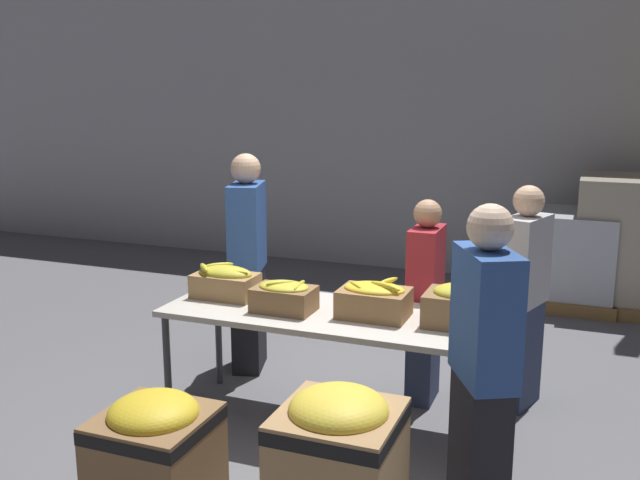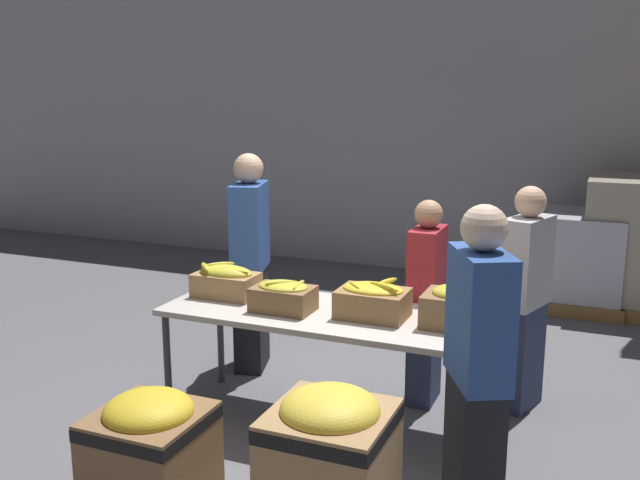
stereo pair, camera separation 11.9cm
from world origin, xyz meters
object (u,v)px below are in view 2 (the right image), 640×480
object	(u,v)px
volunteer_0	(250,264)
volunteer_1	(477,374)
banana_box_3	(461,306)
banana_box_1	(283,296)
donation_bin_0	(151,449)
sorting_table	(330,320)
pallet_stack_1	(575,260)
volunteer_3	(426,303)
pallet_stack_0	(635,246)
volunteer_2	(524,300)
banana_box_2	(373,300)
donation_bin_1	(330,470)
banana_box_0	(226,281)

from	to	relation	value
volunteer_0	volunteer_1	size ratio (longest dim) A/B	1.03
banana_box_3	banana_box_1	bearing A→B (deg)	-173.50
banana_box_1	banana_box_3	xyz separation A→B (m)	(1.16, 0.13, 0.03)
donation_bin_0	sorting_table	bearing A→B (deg)	68.08
banana_box_1	pallet_stack_1	size ratio (longest dim) A/B	0.39
sorting_table	pallet_stack_1	bearing A→B (deg)	69.15
volunteer_3	pallet_stack_0	size ratio (longest dim) A/B	1.09
sorting_table	volunteer_2	xyz separation A→B (m)	(1.16, 0.81, 0.05)
banana_box_1	banana_box_2	world-z (taller)	banana_box_2
volunteer_1	donation_bin_1	xyz separation A→B (m)	(-0.60, -0.52, -0.39)
banana_box_3	pallet_stack_0	xyz separation A→B (m)	(1.07, 3.61, -0.27)
sorting_table	volunteer_1	bearing A→B (deg)	-34.86
banana_box_2	volunteer_0	size ratio (longest dim) A/B	0.25
volunteer_2	banana_box_0	bearing A→B (deg)	-51.16
banana_box_2	donation_bin_1	distance (m)	1.41
donation_bin_0	pallet_stack_0	world-z (taller)	pallet_stack_0
banana_box_3	volunteer_2	distance (m)	0.84
banana_box_3	volunteer_0	distance (m)	1.98
banana_box_3	pallet_stack_1	world-z (taller)	banana_box_3
volunteer_1	volunteer_3	size ratio (longest dim) A/B	1.15
volunteer_2	pallet_stack_0	bearing A→B (deg)	-177.37
sorting_table	donation_bin_0	distance (m)	1.46
banana_box_0	donation_bin_0	bearing A→B (deg)	-77.65
banana_box_0	donation_bin_1	size ratio (longest dim) A/B	0.51
pallet_stack_1	sorting_table	bearing A→B (deg)	-110.85
banana_box_1	banana_box_0	bearing A→B (deg)	164.76
sorting_table	banana_box_2	bearing A→B (deg)	2.26
banana_box_1	volunteer_1	size ratio (longest dim) A/B	0.23
volunteer_2	banana_box_3	bearing A→B (deg)	-3.27
sorting_table	volunteer_3	bearing A→B (deg)	52.69
volunteer_0	donation_bin_1	distance (m)	2.57
volunteer_0	volunteer_2	world-z (taller)	volunteer_0
volunteer_3	donation_bin_0	world-z (taller)	volunteer_3
sorting_table	volunteer_1	size ratio (longest dim) A/B	1.30
volunteer_0	pallet_stack_1	xyz separation A→B (m)	(2.36, 2.86, -0.39)
volunteer_2	volunteer_3	world-z (taller)	volunteer_2
banana_box_0	donation_bin_1	bearing A→B (deg)	-45.18
banana_box_2	donation_bin_0	bearing A→B (deg)	-122.02
sorting_table	banana_box_3	xyz separation A→B (m)	(0.87, 0.04, 0.19)
volunteer_1	sorting_table	bearing A→B (deg)	27.86
volunteer_2	volunteer_0	bearing A→B (deg)	-70.10
banana_box_2	pallet_stack_0	size ratio (longest dim) A/B	0.32
volunteer_0	banana_box_0	bearing A→B (deg)	-2.56
banana_box_2	pallet_stack_0	bearing A→B (deg)	65.77
banana_box_1	volunteer_1	xyz separation A→B (m)	(1.42, -0.69, -0.06)
sorting_table	banana_box_2	size ratio (longest dim) A/B	5.01
banana_box_3	donation_bin_0	distance (m)	2.02
volunteer_2	pallet_stack_1	world-z (taller)	volunteer_2
banana_box_0	pallet_stack_1	xyz separation A→B (m)	(2.19, 3.54, -0.44)
banana_box_2	donation_bin_1	xyz separation A→B (m)	(0.23, -1.32, -0.46)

